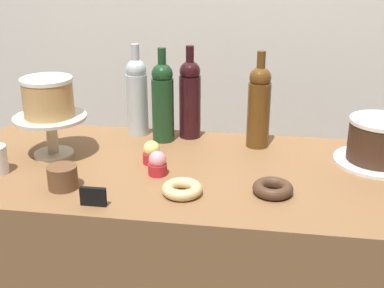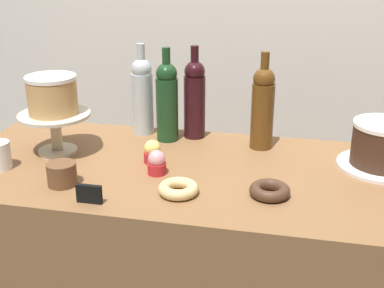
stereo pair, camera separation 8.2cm
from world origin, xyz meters
name	(u,v)px [view 1 (the left image)]	position (x,y,z in m)	size (l,w,h in m)	color
back_wall	(224,5)	(0.00, 0.91, 1.30)	(6.00, 0.05, 2.60)	silver
cake_stand_pedestal	(51,129)	(-0.46, 0.03, 1.00)	(0.23, 0.23, 0.14)	beige
white_layer_cake	(48,97)	(-0.46, 0.03, 1.10)	(0.16, 0.16, 0.12)	tan
silver_serving_platter	(377,161)	(0.57, 0.13, 0.91)	(0.27, 0.27, 0.01)	white
chocolate_round_cake	(380,140)	(0.57, 0.13, 0.98)	(0.20, 0.20, 0.13)	#3D2619
wine_bottle_clear	(137,95)	(-0.24, 0.27, 1.05)	(0.08, 0.08, 0.33)	#B2BCC1
wine_bottle_amber	(259,105)	(0.19, 0.22, 1.05)	(0.08, 0.08, 0.33)	#5B3814
wine_bottle_dark_red	(190,98)	(-0.05, 0.28, 1.05)	(0.08, 0.08, 0.33)	black
wine_bottle_green	(163,101)	(-0.14, 0.23, 1.05)	(0.08, 0.08, 0.33)	#193D1E
cupcake_lemon	(152,153)	(-0.13, 0.02, 0.94)	(0.06, 0.06, 0.07)	red
cupcake_strawberry	(157,164)	(-0.09, -0.06, 0.94)	(0.06, 0.06, 0.07)	red
donut_chocolate	(273,188)	(0.25, -0.14, 0.92)	(0.11, 0.11, 0.03)	#472D1E
donut_glazed	(182,189)	(0.00, -0.18, 0.92)	(0.11, 0.11, 0.03)	#E0C17F
cookie_stack	(63,177)	(-0.34, -0.19, 0.94)	(0.08, 0.08, 0.07)	brown
price_sign_chalkboard	(93,197)	(-0.22, -0.28, 0.93)	(0.07, 0.01, 0.05)	black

